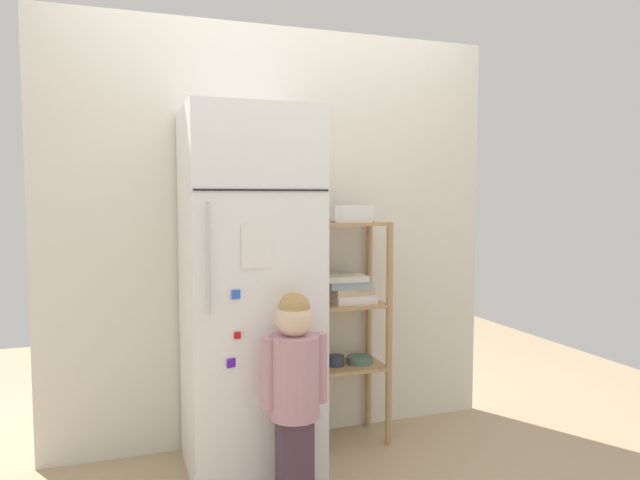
{
  "coord_description": "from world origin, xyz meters",
  "views": [
    {
      "loc": [
        -0.88,
        -2.81,
        1.36
      ],
      "look_at": [
        0.13,
        0.02,
        1.14
      ],
      "focal_mm": 33.03,
      "sensor_mm": 36.0,
      "label": 1
    }
  ],
  "objects_px": {
    "child_standing": "(294,376)",
    "pantry_shelf_unit": "(348,310)",
    "fruit_bin": "(350,215)",
    "refrigerator": "(250,291)"
  },
  "relations": [
    {
      "from": "refrigerator",
      "to": "child_standing",
      "type": "distance_m",
      "value": 0.53
    },
    {
      "from": "refrigerator",
      "to": "pantry_shelf_unit",
      "type": "relative_size",
      "value": 1.46
    },
    {
      "from": "refrigerator",
      "to": "pantry_shelf_unit",
      "type": "height_order",
      "value": "refrigerator"
    },
    {
      "from": "pantry_shelf_unit",
      "to": "fruit_bin",
      "type": "distance_m",
      "value": 0.53
    },
    {
      "from": "pantry_shelf_unit",
      "to": "fruit_bin",
      "type": "relative_size",
      "value": 5.35
    },
    {
      "from": "fruit_bin",
      "to": "child_standing",
      "type": "bearing_deg",
      "value": -131.47
    },
    {
      "from": "child_standing",
      "to": "pantry_shelf_unit",
      "type": "bearing_deg",
      "value": 48.77
    },
    {
      "from": "child_standing",
      "to": "pantry_shelf_unit",
      "type": "xyz_separation_m",
      "value": [
        0.48,
        0.55,
        0.16
      ]
    },
    {
      "from": "child_standing",
      "to": "fruit_bin",
      "type": "relative_size",
      "value": 4.13
    },
    {
      "from": "refrigerator",
      "to": "fruit_bin",
      "type": "relative_size",
      "value": 7.81
    }
  ]
}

